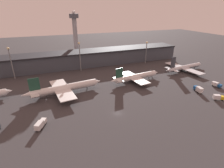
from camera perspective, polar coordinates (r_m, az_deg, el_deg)
name	(u,v)px	position (r m, az deg, el deg)	size (l,w,h in m)	color
ground	(118,113)	(88.73, 1.87, -9.56)	(600.00, 600.00, 0.00)	#383538
terminal_building	(81,59)	(161.26, -10.02, 8.17)	(189.27, 20.69, 13.46)	#3D424C
airplane_1	(64,88)	(110.05, -15.28, -1.34)	(48.27, 33.34, 13.28)	white
airplane_2	(136,77)	(125.91, 7.73, 2.30)	(41.13, 27.89, 11.98)	white
airplane_3	(184,67)	(158.95, 22.57, 5.05)	(41.59, 36.53, 13.51)	silver
service_vehicle_0	(216,84)	(135.84, 30.94, -0.11)	(3.69, 6.30, 3.02)	#195199
service_vehicle_1	(40,124)	(84.33, -22.34, -12.04)	(5.39, 7.47, 3.24)	white
service_vehicle_2	(198,89)	(121.84, 26.38, -1.50)	(3.81, 7.39, 3.55)	#195199
service_vehicle_4	(218,97)	(116.88, 31.36, -3.70)	(6.15, 4.72, 3.16)	gold
lamp_post_0	(10,59)	(145.40, -30.23, 7.09)	(1.80, 1.80, 23.65)	slate
lamp_post_1	(80,53)	(145.75, -10.51, 9.99)	(1.80, 1.80, 24.00)	slate
lamp_post_2	(146,49)	(168.93, 11.15, 11.09)	(1.80, 1.80, 20.51)	slate
control_tower	(75,32)	(186.24, -11.96, 16.36)	(9.00, 9.00, 46.48)	#99999E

